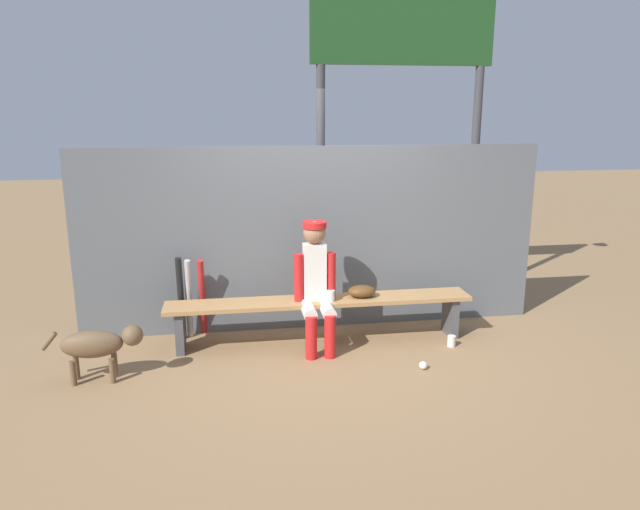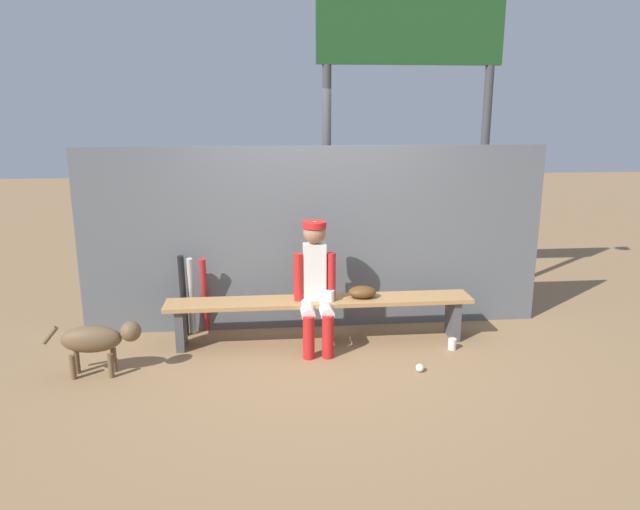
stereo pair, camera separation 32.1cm
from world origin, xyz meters
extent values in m
plane|color=olive|center=(0.00, 0.00, 0.00)|extent=(30.00, 30.00, 0.00)
cube|color=#595E63|center=(0.00, 0.46, 0.96)|extent=(4.84, 0.03, 1.93)
cube|color=#AD7F4C|center=(0.00, 0.00, 0.44)|extent=(3.03, 0.36, 0.04)
cube|color=#4C4C51|center=(-1.37, 0.00, 0.21)|extent=(0.08, 0.29, 0.42)
cube|color=#4C4C51|center=(1.37, 0.00, 0.21)|extent=(0.08, 0.29, 0.42)
cube|color=silver|center=(-0.05, 0.00, 0.74)|extent=(0.22, 0.13, 0.56)
sphere|color=#9E7051|center=(-0.05, 0.00, 1.13)|extent=(0.22, 0.22, 0.22)
cylinder|color=red|center=(-0.05, 0.00, 1.21)|extent=(0.23, 0.23, 0.06)
cylinder|color=silver|center=(-0.14, -0.19, 0.42)|extent=(0.13, 0.38, 0.13)
cylinder|color=red|center=(-0.14, -0.38, 0.21)|extent=(0.11, 0.11, 0.42)
cylinder|color=red|center=(-0.21, -0.02, 0.69)|extent=(0.09, 0.09, 0.48)
cylinder|color=silver|center=(0.04, -0.19, 0.42)|extent=(0.13, 0.38, 0.13)
cylinder|color=red|center=(0.04, -0.38, 0.21)|extent=(0.11, 0.11, 0.42)
cylinder|color=red|center=(0.11, -0.02, 0.69)|extent=(0.09, 0.09, 0.48)
ellipsoid|color=#593819|center=(0.42, 0.00, 0.52)|extent=(0.28, 0.20, 0.12)
cylinder|color=#B22323|center=(-1.16, 0.36, 0.42)|extent=(0.06, 0.26, 0.84)
cylinder|color=#B7B7BC|center=(-1.29, 0.32, 0.42)|extent=(0.08, 0.18, 0.84)
cylinder|color=black|center=(-1.37, 0.29, 0.43)|extent=(0.07, 0.14, 0.87)
sphere|color=white|center=(0.82, -0.77, 0.04)|extent=(0.07, 0.07, 0.07)
cylinder|color=silver|center=(1.27, -0.31, 0.06)|extent=(0.08, 0.08, 0.11)
cylinder|color=silver|center=(0.09, -0.08, 0.51)|extent=(0.08, 0.08, 0.11)
cylinder|color=#3F3F42|center=(0.19, 1.18, 1.38)|extent=(0.10, 0.10, 2.76)
cylinder|color=#3F3F42|center=(2.03, 1.18, 1.38)|extent=(0.10, 0.10, 2.76)
cube|color=#1E471E|center=(1.11, 1.18, 3.12)|extent=(2.08, 0.08, 0.72)
ellipsoid|color=brown|center=(-2.06, -0.56, 0.34)|extent=(0.52, 0.20, 0.24)
sphere|color=brown|center=(-1.72, -0.56, 0.40)|extent=(0.18, 0.18, 0.18)
cylinder|color=brown|center=(-2.40, -0.56, 0.39)|extent=(0.15, 0.04, 0.16)
cylinder|color=brown|center=(-1.90, -0.50, 0.11)|extent=(0.05, 0.05, 0.22)
cylinder|color=brown|center=(-1.90, -0.62, 0.11)|extent=(0.05, 0.05, 0.22)
cylinder|color=brown|center=(-2.22, -0.50, 0.11)|extent=(0.05, 0.05, 0.22)
cylinder|color=brown|center=(-2.22, -0.62, 0.11)|extent=(0.05, 0.05, 0.22)
camera|label=1|loc=(-0.87, -5.52, 2.30)|focal=33.32mm
camera|label=2|loc=(-0.55, -5.56, 2.30)|focal=33.32mm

